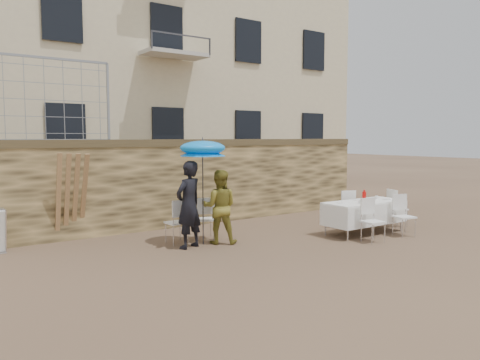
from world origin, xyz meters
TOP-DOWN VIEW (x-y plane):
  - ground at (0.00, 0.00)m, footprint 80.00×80.00m
  - stone_wall at (0.00, 5.00)m, footprint 13.00×0.50m
  - chain_link_fence at (-3.00, 5.00)m, footprint 3.20×0.06m
  - man_suit at (-0.59, 2.63)m, footprint 0.77×0.62m
  - woman_dress at (0.16, 2.63)m, footprint 0.98×0.94m
  - umbrella at (-0.19, 2.73)m, footprint 1.00×1.00m
  - couple_chair_left at (-0.59, 3.18)m, footprint 0.50×0.50m
  - couple_chair_right at (0.11, 3.18)m, footprint 0.61×0.61m
  - banquet_table at (3.57, 1.54)m, footprint 2.10×0.85m
  - soda_bottle at (3.37, 1.39)m, footprint 0.09×0.09m
  - table_chair_front_left at (2.97, 0.79)m, footprint 0.54×0.54m
  - table_chair_front_right at (4.07, 0.79)m, footprint 0.59×0.59m
  - table_chair_back at (3.77, 2.34)m, footprint 0.61×0.61m
  - table_chair_side at (4.97, 1.64)m, footprint 0.58×0.58m
  - wood_planks at (-2.39, 4.58)m, footprint 0.70×0.20m

SIDE VIEW (x-z plane):
  - ground at x=0.00m, z-range 0.00..0.00m
  - couple_chair_left at x=-0.59m, z-range 0.00..0.96m
  - couple_chair_right at x=0.11m, z-range 0.00..0.96m
  - table_chair_front_left at x=2.97m, z-range 0.00..0.96m
  - table_chair_front_right at x=4.07m, z-range 0.00..0.96m
  - table_chair_back at x=3.77m, z-range 0.00..0.96m
  - table_chair_side at x=4.97m, z-range 0.00..0.96m
  - banquet_table at x=3.57m, z-range 0.34..1.12m
  - woman_dress at x=0.16m, z-range 0.00..1.60m
  - soda_bottle at x=3.37m, z-range 0.77..1.04m
  - man_suit at x=-0.59m, z-range 0.00..1.81m
  - wood_planks at x=-2.39m, z-range 0.00..2.00m
  - stone_wall at x=0.00m, z-range 0.00..2.20m
  - umbrella at x=-0.19m, z-range 0.94..3.06m
  - chain_link_fence at x=-3.00m, z-range 2.20..4.00m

